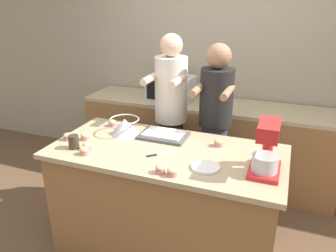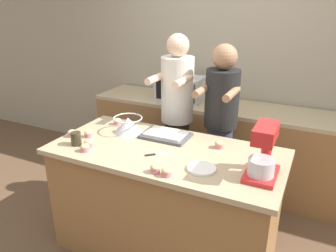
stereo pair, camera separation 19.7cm
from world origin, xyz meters
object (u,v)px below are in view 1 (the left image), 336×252
(person_left, at_px, (171,118))
(knife, at_px, (159,154))
(drinking_glass, at_px, (74,142))
(stand_mixer, at_px, (267,151))
(baking_tray, at_px, (164,135))
(person_right, at_px, (215,127))
(mixing_bowl, at_px, (125,126))
(cupcake_5, at_px, (87,146))
(cupcake_7, at_px, (68,136))
(cupcake_3, at_px, (160,169))
(microwave_oven, at_px, (171,88))
(small_plate, at_px, (206,167))
(cupcake_0, at_px, (218,143))
(cupcake_2, at_px, (84,151))
(cupcake_4, at_px, (172,172))
(cupcake_6, at_px, (85,136))
(cupcake_1, at_px, (112,123))

(person_left, relative_size, knife, 9.86)
(person_left, relative_size, drinking_glass, 16.37)
(stand_mixer, height_order, baking_tray, stand_mixer)
(person_right, distance_m, mixing_bowl, 0.85)
(mixing_bowl, bearing_deg, cupcake_5, -107.52)
(person_left, height_order, cupcake_7, person_left)
(person_left, xyz_separation_m, cupcake_5, (-0.34, -0.91, 0.04))
(stand_mixer, height_order, cupcake_3, stand_mixer)
(drinking_glass, height_order, cupcake_5, drinking_glass)
(microwave_oven, xyz_separation_m, drinking_glass, (-0.24, -1.49, -0.08))
(microwave_oven, relative_size, cupcake_5, 7.48)
(person_left, xyz_separation_m, person_right, (0.44, -0.00, -0.03))
(microwave_oven, distance_m, cupcake_3, 1.69)
(small_plate, height_order, cupcake_5, cupcake_5)
(person_left, height_order, stand_mixer, person_left)
(person_left, distance_m, microwave_oven, 0.62)
(person_left, xyz_separation_m, small_plate, (0.58, -0.87, 0.02))
(knife, xyz_separation_m, cupcake_7, (-0.80, -0.01, 0.03))
(stand_mixer, distance_m, cupcake_5, 1.32)
(cupcake_0, relative_size, cupcake_3, 1.00)
(mixing_bowl, xyz_separation_m, baking_tray, (0.34, 0.05, -0.06))
(cupcake_0, distance_m, cupcake_2, 1.03)
(person_right, bearing_deg, stand_mixer, -56.45)
(small_plate, relative_size, cupcake_7, 2.84)
(cupcake_2, relative_size, cupcake_3, 1.00)
(cupcake_7, bearing_deg, small_plate, -3.01)
(cupcake_4, distance_m, cupcake_7, 1.03)
(cupcake_6, distance_m, cupcake_7, 0.14)
(cupcake_3, distance_m, cupcake_4, 0.09)
(person_left, xyz_separation_m, microwave_oven, (-0.21, 0.56, 0.15))
(cupcake_6, bearing_deg, cupcake_0, 14.40)
(mixing_bowl, height_order, cupcake_6, mixing_bowl)
(cupcake_4, height_order, cupcake_6, same)
(microwave_oven, bearing_deg, cupcake_7, -105.75)
(stand_mixer, xyz_separation_m, baking_tray, (-0.85, 0.31, -0.14))
(cupcake_5, bearing_deg, baking_tray, 43.69)
(cupcake_3, bearing_deg, cupcake_6, 160.07)
(person_left, relative_size, microwave_oven, 3.33)
(person_right, xyz_separation_m, small_plate, (0.14, -0.87, 0.05))
(person_right, relative_size, microwave_oven, 3.20)
(cupcake_4, height_order, cupcake_5, same)
(cupcake_3, height_order, cupcake_7, same)
(cupcake_2, bearing_deg, person_right, 52.59)
(cupcake_1, relative_size, cupcake_7, 1.00)
(microwave_oven, bearing_deg, cupcake_0, -52.98)
(microwave_oven, distance_m, cupcake_7, 1.43)
(cupcake_5, distance_m, cupcake_7, 0.28)
(person_right, relative_size, cupcake_0, 23.96)
(cupcake_5, bearing_deg, drinking_glass, -172.81)
(cupcake_2, relative_size, cupcake_5, 1.00)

